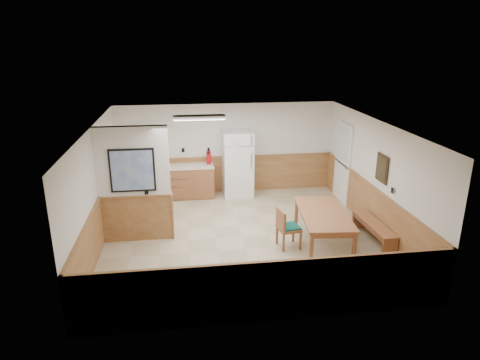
{
  "coord_description": "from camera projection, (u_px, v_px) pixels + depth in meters",
  "views": [
    {
      "loc": [
        -1.2,
        -8.48,
        4.19
      ],
      "look_at": [
        0.02,
        0.4,
        1.19
      ],
      "focal_mm": 32.0,
      "sensor_mm": 36.0,
      "label": 1
    }
  ],
  "objects": [
    {
      "name": "kitchen_counter",
      "position": [
        184.0,
        181.0,
        11.67
      ],
      "size": [
        2.2,
        0.61,
        1.0
      ],
      "color": "brown",
      "rests_on": "ground"
    },
    {
      "name": "refrigerator",
      "position": [
        238.0,
        164.0,
        11.67
      ],
      "size": [
        0.81,
        0.73,
        1.81
      ],
      "rotation": [
        0.0,
        0.0,
        0.02
      ],
      "color": "white",
      "rests_on": "ground"
    },
    {
      "name": "wall_painting",
      "position": [
        382.0,
        168.0,
        9.06
      ],
      "size": [
        0.04,
        0.5,
        0.6
      ],
      "color": "#352515",
      "rests_on": "right_wall"
    },
    {
      "name": "exterior_door",
      "position": [
        343.0,
        162.0,
        11.29
      ],
      "size": [
        0.07,
        1.02,
        2.15
      ],
      "color": "white",
      "rests_on": "ground"
    },
    {
      "name": "dining_table",
      "position": [
        324.0,
        217.0,
        8.85
      ],
      "size": [
        1.13,
        1.97,
        0.75
      ],
      "rotation": [
        0.0,
        0.0,
        -0.1
      ],
      "color": "#A6693D",
      "rests_on": "ground"
    },
    {
      "name": "fire_extinguisher",
      "position": [
        209.0,
        157.0,
        11.59
      ],
      "size": [
        0.12,
        0.12,
        0.46
      ],
      "rotation": [
        0.0,
        0.0,
        0.07
      ],
      "color": "red",
      "rests_on": "kitchen_counter"
    },
    {
      "name": "fluorescent_fixture",
      "position": [
        199.0,
        117.0,
        9.79
      ],
      "size": [
        1.2,
        0.3,
        0.09
      ],
      "color": "white",
      "rests_on": "ceiling"
    },
    {
      "name": "ground",
      "position": [
        242.0,
        237.0,
        9.45
      ],
      "size": [
        6.0,
        6.0,
        0.0
      ],
      "primitive_type": "plane",
      "color": "#C0AB8A",
      "rests_on": "ground"
    },
    {
      "name": "dining_bench",
      "position": [
        374.0,
        227.0,
        9.11
      ],
      "size": [
        0.39,
        1.53,
        0.45
      ],
      "rotation": [
        0.0,
        0.0,
        0.04
      ],
      "color": "#A6693D",
      "rests_on": "ground"
    },
    {
      "name": "kitchen_window",
      "position": [
        149.0,
        141.0,
        11.48
      ],
      "size": [
        0.8,
        0.04,
        1.0
      ],
      "color": "white",
      "rests_on": "back_wall"
    },
    {
      "name": "back_wall",
      "position": [
        227.0,
        149.0,
        11.87
      ],
      "size": [
        6.0,
        0.02,
        2.5
      ],
      "primitive_type": "cube",
      "color": "white",
      "rests_on": "ground"
    },
    {
      "name": "soap_bottle",
      "position": [
        142.0,
        163.0,
        11.31
      ],
      "size": [
        0.09,
        0.09,
        0.24
      ],
      "primitive_type": "cylinder",
      "rotation": [
        0.0,
        0.0,
        -0.25
      ],
      "color": "green",
      "rests_on": "kitchen_counter"
    },
    {
      "name": "left_wall",
      "position": [
        95.0,
        190.0,
        8.67
      ],
      "size": [
        0.02,
        6.0,
        2.5
      ],
      "primitive_type": "cube",
      "color": "white",
      "rests_on": "ground"
    },
    {
      "name": "dining_chair",
      "position": [
        285.0,
        226.0,
        8.83
      ],
      "size": [
        0.66,
        0.49,
        0.85
      ],
      "rotation": [
        0.0,
        0.0,
        0.15
      ],
      "color": "#A6693D",
      "rests_on": "ground"
    },
    {
      "name": "ceiling",
      "position": [
        242.0,
        125.0,
        8.66
      ],
      "size": [
        6.0,
        6.0,
        0.02
      ],
      "primitive_type": "cube",
      "color": "white",
      "rests_on": "back_wall"
    },
    {
      "name": "right_wall",
      "position": [
        376.0,
        177.0,
        9.44
      ],
      "size": [
        0.02,
        6.0,
        2.5
      ],
      "primitive_type": "cube",
      "color": "white",
      "rests_on": "ground"
    },
    {
      "name": "wainscot_right",
      "position": [
        372.0,
        209.0,
        9.68
      ],
      "size": [
        0.04,
        6.0,
        1.0
      ],
      "primitive_type": "cube",
      "color": "#A87E43",
      "rests_on": "ground"
    },
    {
      "name": "partition_wall",
      "position": [
        134.0,
        186.0,
        8.95
      ],
      "size": [
        1.5,
        0.2,
        2.5
      ],
      "color": "white",
      "rests_on": "ground"
    },
    {
      "name": "wainscot_back",
      "position": [
        227.0,
        175.0,
        12.09
      ],
      "size": [
        6.0,
        0.04,
        1.0
      ],
      "primitive_type": "cube",
      "color": "#A87E43",
      "rests_on": "ground"
    },
    {
      "name": "wainscot_left",
      "position": [
        100.0,
        224.0,
        8.91
      ],
      "size": [
        0.04,
        6.0,
        1.0
      ],
      "primitive_type": "cube",
      "color": "#A87E43",
      "rests_on": "ground"
    }
  ]
}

